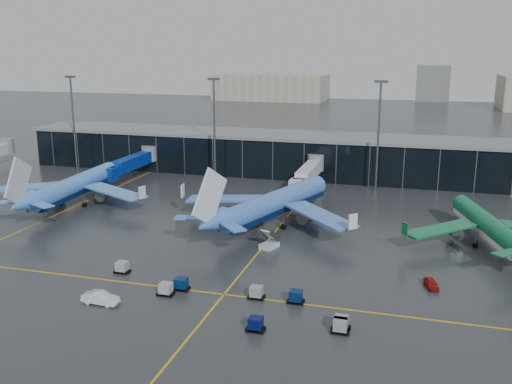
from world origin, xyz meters
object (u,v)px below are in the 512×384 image
(service_van_white, at_px, (101,298))
(airliner_aer_lingus, at_px, (489,213))
(airliner_klm_near, at_px, (276,189))
(baggage_carts, at_px, (239,299))
(service_van_red, at_px, (431,283))
(airliner_arkefly, at_px, (75,174))
(mobile_airstair, at_px, (269,243))

(service_van_white, bearing_deg, airliner_aer_lingus, -50.76)
(airliner_klm_near, xyz_separation_m, airliner_aer_lingus, (37.30, -1.46, -1.19))
(airliner_aer_lingus, distance_m, baggage_carts, 47.97)
(service_van_red, xyz_separation_m, service_van_white, (-41.57, -17.41, 0.20))
(airliner_klm_near, bearing_deg, service_van_white, -90.01)
(airliner_arkefly, relative_size, baggage_carts, 1.17)
(airliner_aer_lingus, xyz_separation_m, service_van_red, (-9.16, -21.63, -4.93))
(airliner_aer_lingus, relative_size, baggage_carts, 1.00)
(airliner_arkefly, xyz_separation_m, mobile_airstair, (46.89, -15.63, -5.71))
(baggage_carts, distance_m, service_van_white, 18.15)
(airliner_klm_near, xyz_separation_m, mobile_airstair, (2.24, -13.56, -5.97))
(service_van_white, bearing_deg, mobile_airstair, -28.53)
(airliner_aer_lingus, height_order, service_van_white, airliner_aer_lingus)
(mobile_airstair, bearing_deg, airliner_aer_lingus, 38.70)
(airliner_klm_near, relative_size, mobile_airstair, 11.69)
(baggage_carts, relative_size, service_van_red, 9.82)
(airliner_arkefly, bearing_deg, airliner_aer_lingus, -5.53)
(airliner_aer_lingus, distance_m, mobile_airstair, 37.40)
(service_van_red, bearing_deg, baggage_carts, -168.40)
(baggage_carts, bearing_deg, service_van_red, 27.74)
(airliner_arkefly, relative_size, service_van_white, 8.42)
(airliner_klm_near, bearing_deg, mobile_airstair, -62.29)
(airliner_klm_near, height_order, airliner_aer_lingus, airliner_klm_near)
(airliner_klm_near, relative_size, airliner_aer_lingus, 1.21)
(baggage_carts, xyz_separation_m, service_van_white, (-17.52, -4.77, 0.07))
(baggage_carts, distance_m, mobile_airstair, 22.25)
(airliner_klm_near, xyz_separation_m, baggage_carts, (4.08, -35.74, -5.98))
(mobile_airstair, relative_size, service_van_red, 1.02)
(airliner_aer_lingus, bearing_deg, mobile_airstair, -176.43)
(airliner_arkefly, xyz_separation_m, baggage_carts, (48.73, -37.81, -5.72))
(airliner_aer_lingus, distance_m, service_van_white, 64.20)
(airliner_klm_near, xyz_separation_m, service_van_white, (-13.44, -40.51, -5.92))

